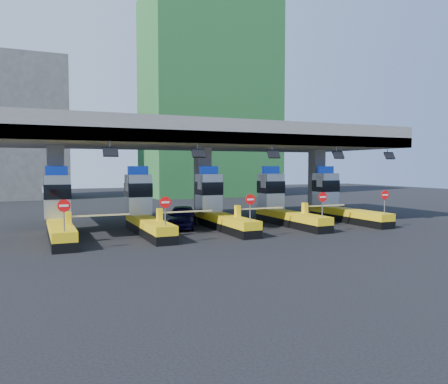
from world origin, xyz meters
name	(u,v)px	position (x,y,z in m)	size (l,w,h in m)	color
ground	(219,228)	(0.00, 0.00, 0.00)	(120.00, 120.00, 0.00)	black
toll_canopy	(203,139)	(0.00, 2.87, 6.13)	(28.00, 12.09, 7.00)	slate
toll_lane_far_left	(59,213)	(-10.00, 0.28, 1.40)	(4.43, 8.00, 4.16)	black
toll_lane_left	(144,210)	(-5.00, 0.28, 1.40)	(4.43, 8.00, 4.16)	black
toll_lane_center	(217,207)	(0.00, 0.28, 1.40)	(4.43, 8.00, 4.16)	black
toll_lane_right	(281,205)	(5.00, 0.28, 1.40)	(4.43, 8.00, 4.16)	black
toll_lane_far_right	(337,202)	(10.00, 0.28, 1.40)	(4.43, 8.00, 4.16)	black
bg_building_scaffold	(209,98)	(12.00, 32.00, 14.00)	(18.00, 12.00, 28.00)	#1E5926
bg_building_concrete	(9,129)	(-14.00, 36.00, 9.00)	(14.00, 10.00, 18.00)	#4C4C49
van	(182,217)	(-2.20, 1.19, 0.76)	(1.80, 4.47, 1.52)	black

